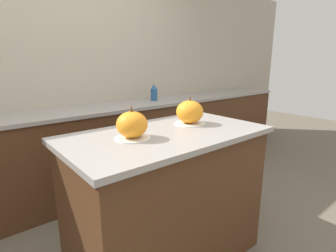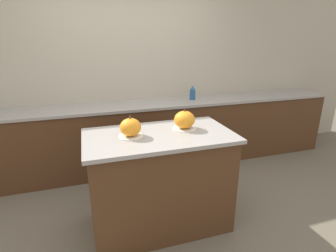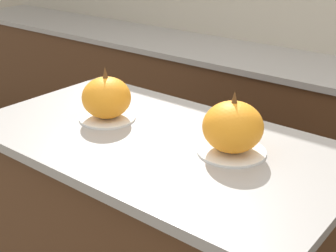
# 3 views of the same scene
# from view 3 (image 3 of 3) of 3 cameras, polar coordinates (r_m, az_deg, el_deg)

# --- Properties ---
(kitchen_island) EXTENTS (1.34, 0.74, 0.96)m
(kitchen_island) POSITION_cam_3_polar(r_m,az_deg,el_deg) (1.88, -1.33, -14.71)
(kitchen_island) COLOR #4C2D19
(kitchen_island) RESTS_ON ground_plane
(back_counter) EXTENTS (6.00, 0.60, 0.93)m
(back_counter) POSITION_cam_3_polar(r_m,az_deg,el_deg) (2.85, 15.52, -1.89)
(back_counter) COLOR #4C2D19
(back_counter) RESTS_ON ground_plane
(pumpkin_cake_left) EXTENTS (0.21, 0.21, 0.21)m
(pumpkin_cake_left) POSITION_cam_3_polar(r_m,az_deg,el_deg) (1.77, -7.50, 3.31)
(pumpkin_cake_left) COLOR white
(pumpkin_cake_left) RESTS_ON kitchen_island
(pumpkin_cake_right) EXTENTS (0.23, 0.23, 0.21)m
(pumpkin_cake_right) POSITION_cam_3_polar(r_m,az_deg,el_deg) (1.50, 7.90, -0.27)
(pumpkin_cake_right) COLOR white
(pumpkin_cake_right) RESTS_ON kitchen_island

